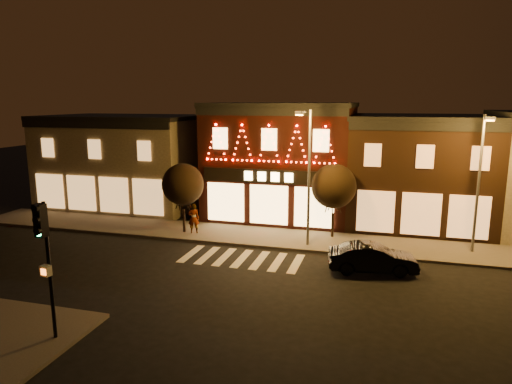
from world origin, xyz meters
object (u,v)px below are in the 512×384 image
at_px(pedestrian, 194,218).
at_px(dark_sedan, 373,258).
at_px(streetlamp_mid, 308,168).
at_px(traffic_signal_near, 44,245).

bearing_deg(pedestrian, dark_sedan, 140.36).
height_order(streetlamp_mid, dark_sedan, streetlamp_mid).
bearing_deg(dark_sedan, traffic_signal_near, 124.25).
distance_m(streetlamp_mid, dark_sedan, 6.24).
xyz_separation_m(traffic_signal_near, dark_sedan, (10.66, 10.19, -2.93)).
distance_m(streetlamp_mid, pedestrian, 8.20).
height_order(streetlamp_mid, pedestrian, streetlamp_mid).
bearing_deg(traffic_signal_near, dark_sedan, 51.52).
relative_size(traffic_signal_near, dark_sedan, 1.14).
distance_m(traffic_signal_near, pedestrian, 13.91).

